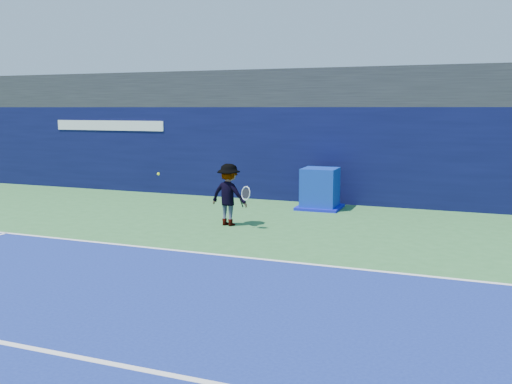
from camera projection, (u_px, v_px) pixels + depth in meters
ground at (104, 297)px, 9.09m from camera, size 80.00×80.00×0.00m
baseline at (192, 252)px, 11.85m from camera, size 24.00×0.10×0.01m
service_line at (8, 344)px, 7.24m from camera, size 24.00×0.10×0.01m
stadium_band at (309, 89)px, 19.15m from camera, size 36.00×3.00×1.20m
back_wall_assembly at (299, 154)px, 18.54m from camera, size 36.00×1.03×3.00m
equipment_cart at (320, 190)px, 16.95m from camera, size 1.29×1.29×1.21m
tennis_player at (229, 195)px, 14.50m from camera, size 1.29×0.75×1.58m
tennis_ball at (158, 174)px, 14.73m from camera, size 0.07×0.07×0.07m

